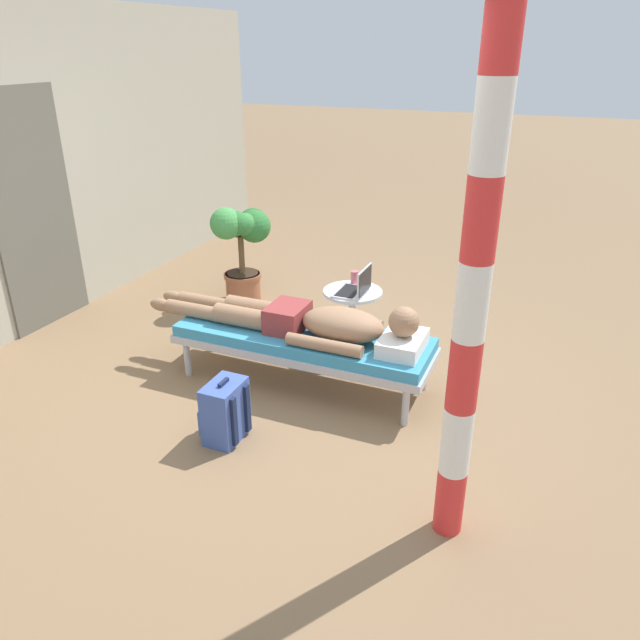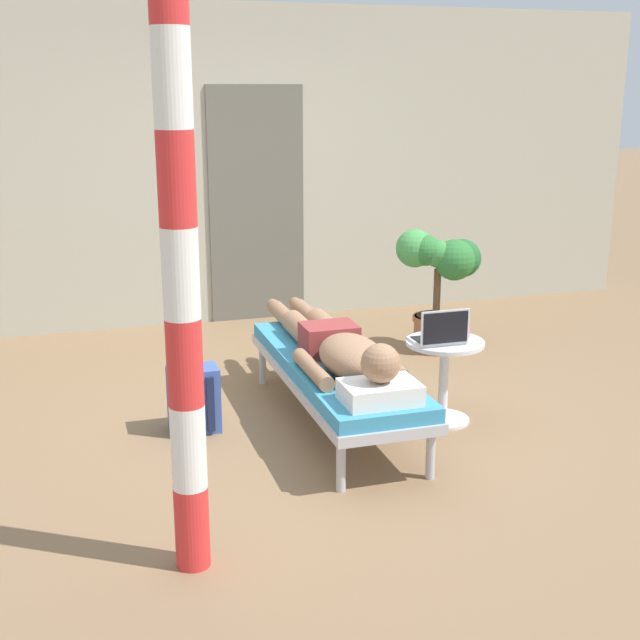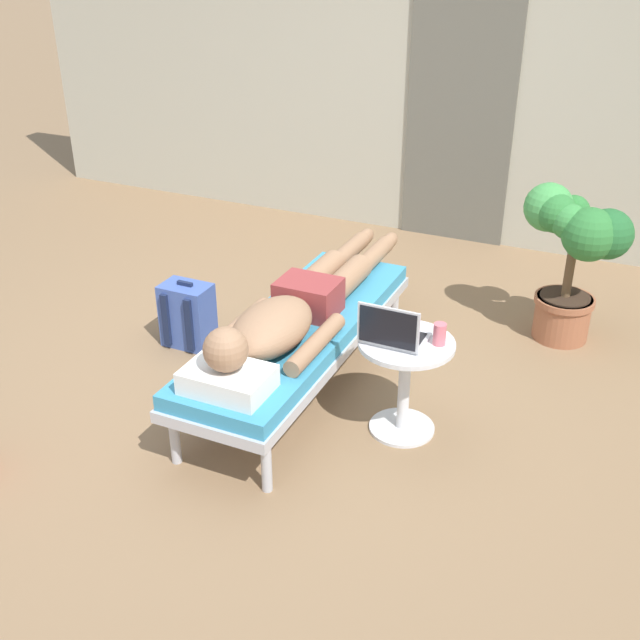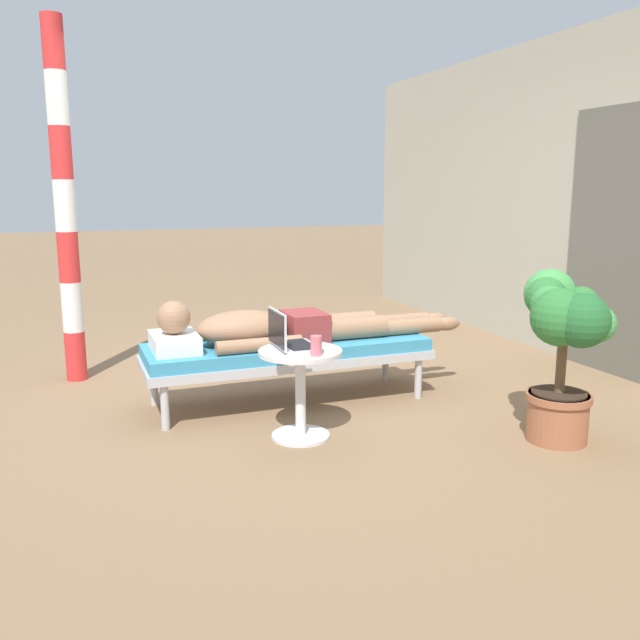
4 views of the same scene
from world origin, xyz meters
name	(u,v)px [view 2 (image 2 of 4)]	position (x,y,z in m)	size (l,w,h in m)	color
ground_plane	(309,423)	(0.00, 0.00, 0.00)	(40.00, 40.00, 0.00)	#846647
house_wall_back	(239,166)	(0.14, 2.62, 1.35)	(7.60, 0.20, 2.70)	#B2AD99
house_door_panel	(257,205)	(0.27, 2.51, 1.02)	(0.84, 0.03, 2.04)	#625F54
lounge_chair	(335,371)	(0.14, -0.07, 0.35)	(0.60, 1.92, 0.42)	#B7B7BC
person_reclining	(339,348)	(0.14, -0.14, 0.52)	(0.53, 2.17, 0.32)	white
side_table	(444,367)	(0.80, -0.21, 0.36)	(0.48, 0.48, 0.52)	silver
laptop	(440,335)	(0.74, -0.26, 0.58)	(0.31, 0.24, 0.23)	silver
drink_glass	(465,328)	(0.95, -0.17, 0.58)	(0.06, 0.06, 0.11)	#D86672
backpack	(194,400)	(-0.70, 0.10, 0.20)	(0.30, 0.26, 0.42)	#3F59A5
potted_plant	(440,273)	(1.39, 1.13, 0.62)	(0.66, 0.52, 0.97)	#9E5B3D
porch_post	(181,273)	(-0.94, -1.40, 1.30)	(0.15, 0.15, 2.61)	red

